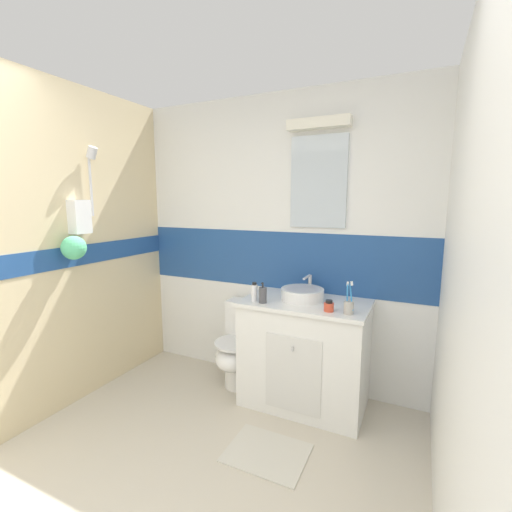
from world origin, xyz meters
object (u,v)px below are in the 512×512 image
object	(u,v)px
hair_gel_jar	(329,306)
toilet	(240,347)
deodorant_spray_can	(254,292)
toothbrush_cup	(349,306)
soap_dispenser	(263,295)
sink_basin	(303,294)

from	to	relation	value
hair_gel_jar	toilet	bearing A→B (deg)	165.76
toilet	deodorant_spray_can	bearing A→B (deg)	-40.80
toothbrush_cup	soap_dispenser	distance (m)	0.64
sink_basin	deodorant_spray_can	bearing A→B (deg)	-148.21
hair_gel_jar	deodorant_spray_can	xyz separation A→B (m)	(-0.58, -0.00, 0.03)
sink_basin	hair_gel_jar	world-z (taller)	sink_basin
toilet	toothbrush_cup	world-z (taller)	toothbrush_cup
toothbrush_cup	deodorant_spray_can	distance (m)	0.72
toothbrush_cup	soap_dispenser	bearing A→B (deg)	-179.16
sink_basin	toothbrush_cup	distance (m)	0.44
toilet	toothbrush_cup	bearing A→B (deg)	-12.43
soap_dispenser	deodorant_spray_can	distance (m)	0.08
hair_gel_jar	deodorant_spray_can	distance (m)	0.58
sink_basin	hair_gel_jar	size ratio (longest dim) A/B	4.71
toilet	deodorant_spray_can	distance (m)	0.65
toothbrush_cup	hair_gel_jar	bearing A→B (deg)	178.81
deodorant_spray_can	sink_basin	bearing A→B (deg)	31.79
sink_basin	toothbrush_cup	size ratio (longest dim) A/B	1.63
sink_basin	toilet	bearing A→B (deg)	179.08
sink_basin	soap_dispenser	bearing A→B (deg)	-139.23
toilet	hair_gel_jar	xyz separation A→B (m)	(0.82, -0.21, 0.54)
soap_dispenser	hair_gel_jar	world-z (taller)	soap_dispenser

